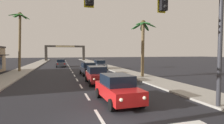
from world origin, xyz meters
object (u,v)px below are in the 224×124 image
(sedan_lead_at_stop_bar, at_px, (117,88))
(town_gateway_arch, at_px, (65,51))
(palm_right_second, at_px, (143,36))
(traffic_signal_mast, at_px, (165,13))
(palm_left_third, at_px, (20,32))
(sedan_third_in_queue, at_px, (97,75))
(sedan_oncoming_far, at_px, (61,63))
(sedan_fifth_in_queue, at_px, (88,69))
(sedan_parked_nearest_kerb, at_px, (100,65))

(sedan_lead_at_stop_bar, height_order, town_gateway_arch, town_gateway_arch)
(palm_right_second, relative_size, town_gateway_arch, 0.48)
(traffic_signal_mast, bearing_deg, sedan_lead_at_stop_bar, 119.03)
(palm_left_third, distance_m, palm_right_second, 19.24)
(sedan_third_in_queue, distance_m, palm_right_second, 7.83)
(sedan_oncoming_far, distance_m, town_gateway_arch, 29.56)
(sedan_lead_at_stop_bar, distance_m, palm_left_third, 23.09)
(sedan_lead_at_stop_bar, bearing_deg, palm_left_third, 114.61)
(sedan_oncoming_far, bearing_deg, traffic_signal_mast, -81.34)
(sedan_third_in_queue, distance_m, sedan_oncoming_far, 22.00)
(palm_right_second, bearing_deg, sedan_lead_at_stop_bar, -124.08)
(sedan_lead_at_stop_bar, relative_size, sedan_fifth_in_queue, 1.00)
(traffic_signal_mast, bearing_deg, palm_right_second, 68.17)
(sedan_fifth_in_queue, distance_m, palm_left_third, 12.98)
(sedan_parked_nearest_kerb, bearing_deg, town_gateway_arch, 97.95)
(sedan_fifth_in_queue, xyz_separation_m, palm_left_third, (-9.68, 6.81, 5.33))
(town_gateway_arch, bearing_deg, sedan_oncoming_far, -93.30)
(traffic_signal_mast, distance_m, sedan_third_in_queue, 10.39)
(sedan_parked_nearest_kerb, distance_m, palm_right_second, 12.96)
(traffic_signal_mast, distance_m, town_gateway_arch, 60.68)
(sedan_fifth_in_queue, bearing_deg, palm_left_third, 144.85)
(sedan_parked_nearest_kerb, bearing_deg, traffic_signal_mast, -94.91)
(sedan_fifth_in_queue, distance_m, sedan_oncoming_far, 15.36)
(palm_right_second, bearing_deg, sedan_parked_nearest_kerb, 102.88)
(sedan_oncoming_far, bearing_deg, sedan_parked_nearest_kerb, -46.91)
(town_gateway_arch, bearing_deg, sedan_third_in_queue, -88.13)
(sedan_third_in_queue, bearing_deg, sedan_lead_at_stop_bar, -90.85)
(sedan_lead_at_stop_bar, xyz_separation_m, sedan_fifth_in_queue, (0.32, 13.61, 0.00))
(sedan_third_in_queue, distance_m, palm_left_third, 17.42)
(sedan_lead_at_stop_bar, xyz_separation_m, sedan_third_in_queue, (0.10, 6.81, 0.00))
(sedan_lead_at_stop_bar, height_order, sedan_fifth_in_queue, same)
(sedan_third_in_queue, bearing_deg, palm_right_second, 21.86)
(sedan_lead_at_stop_bar, bearing_deg, sedan_third_in_queue, 89.15)
(sedan_parked_nearest_kerb, relative_size, palm_left_third, 0.48)
(palm_left_third, height_order, town_gateway_arch, palm_left_third)
(sedan_third_in_queue, xyz_separation_m, palm_left_third, (-9.46, 13.62, 5.33))
(sedan_oncoming_far, height_order, palm_right_second, palm_right_second)
(sedan_oncoming_far, height_order, town_gateway_arch, town_gateway_arch)
(sedan_third_in_queue, height_order, town_gateway_arch, town_gateway_arch)
(palm_left_third, bearing_deg, palm_right_second, -35.47)
(sedan_oncoming_far, relative_size, palm_left_third, 0.48)
(sedan_third_in_queue, height_order, sedan_parked_nearest_kerb, same)
(traffic_signal_mast, xyz_separation_m, sedan_third_in_queue, (-1.39, 9.49, -4.00))
(sedan_fifth_in_queue, xyz_separation_m, sedan_parked_nearest_kerb, (3.22, 7.65, 0.00))
(sedan_lead_at_stop_bar, xyz_separation_m, palm_right_second, (6.28, 9.29, 4.12))
(sedan_oncoming_far, distance_m, palm_left_third, 11.46)
(sedan_fifth_in_queue, bearing_deg, sedan_lead_at_stop_bar, -91.35)
(sedan_oncoming_far, height_order, palm_left_third, palm_left_third)
(sedan_fifth_in_queue, xyz_separation_m, town_gateway_arch, (-1.89, 44.30, 2.95))
(sedan_lead_at_stop_bar, bearing_deg, sedan_fifth_in_queue, 88.65)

